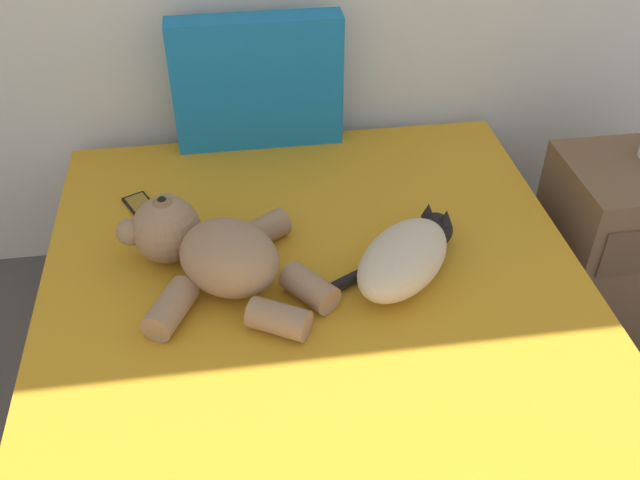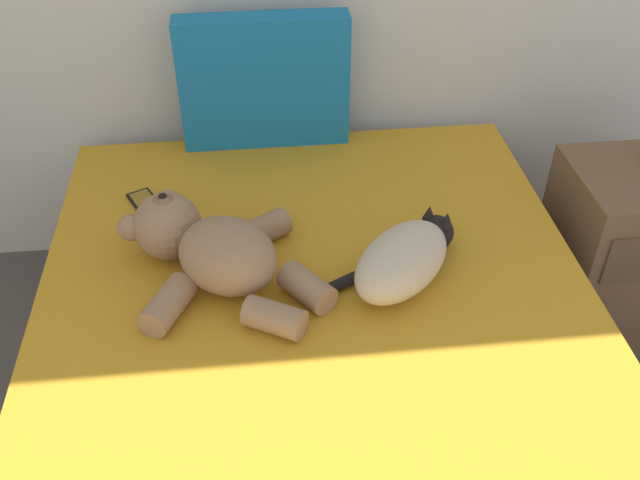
{
  "view_description": "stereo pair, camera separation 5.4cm",
  "coord_description": "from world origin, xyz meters",
  "px_view_note": "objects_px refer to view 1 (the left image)",
  "views": [
    {
      "loc": [
        1.75,
        2.2,
        1.79
      ],
      "look_at": [
        1.98,
        3.72,
        0.56
      ],
      "focal_mm": 39.92,
      "sensor_mm": 36.0,
      "label": 1
    },
    {
      "loc": [
        1.81,
        2.19,
        1.79
      ],
      "look_at": [
        1.98,
        3.72,
        0.56
      ],
      "focal_mm": 39.92,
      "sensor_mm": 36.0,
      "label": 2
    }
  ],
  "objects_px": {
    "bed": "(327,403)",
    "cat": "(406,256)",
    "nightstand": "(624,243)",
    "teddy_bear": "(211,252)",
    "cell_phone": "(142,207)",
    "patterned_cushion": "(258,83)"
  },
  "relations": [
    {
      "from": "cat",
      "to": "nightstand",
      "type": "height_order",
      "value": "cat"
    },
    {
      "from": "cat",
      "to": "nightstand",
      "type": "xyz_separation_m",
      "value": [
        0.84,
        0.3,
        -0.29
      ]
    },
    {
      "from": "nightstand",
      "to": "cell_phone",
      "type": "bearing_deg",
      "value": 175.59
    },
    {
      "from": "bed",
      "to": "patterned_cushion",
      "type": "distance_m",
      "value": 1.07
    },
    {
      "from": "patterned_cushion",
      "to": "cat",
      "type": "distance_m",
      "value": 0.84
    },
    {
      "from": "bed",
      "to": "cell_phone",
      "type": "distance_m",
      "value": 0.82
    },
    {
      "from": "patterned_cushion",
      "to": "teddy_bear",
      "type": "relative_size",
      "value": 0.98
    },
    {
      "from": "bed",
      "to": "patterned_cushion",
      "type": "relative_size",
      "value": 3.65
    },
    {
      "from": "cell_phone",
      "to": "cat",
      "type": "bearing_deg",
      "value": -30.46
    },
    {
      "from": "patterned_cushion",
      "to": "teddy_bear",
      "type": "height_order",
      "value": "patterned_cushion"
    },
    {
      "from": "patterned_cushion",
      "to": "cell_phone",
      "type": "bearing_deg",
      "value": -138.61
    },
    {
      "from": "cat",
      "to": "cell_phone",
      "type": "bearing_deg",
      "value": 149.54
    },
    {
      "from": "bed",
      "to": "cat",
      "type": "relative_size",
      "value": 4.92
    },
    {
      "from": "bed",
      "to": "cell_phone",
      "type": "bearing_deg",
      "value": 128.28
    },
    {
      "from": "bed",
      "to": "cat",
      "type": "bearing_deg",
      "value": 38.03
    },
    {
      "from": "bed",
      "to": "cell_phone",
      "type": "height_order",
      "value": "cell_phone"
    },
    {
      "from": "bed",
      "to": "patterned_cushion",
      "type": "xyz_separation_m",
      "value": [
        -0.09,
        0.95,
        0.48
      ]
    },
    {
      "from": "cell_phone",
      "to": "bed",
      "type": "bearing_deg",
      "value": -51.72
    },
    {
      "from": "bed",
      "to": "teddy_bear",
      "type": "relative_size",
      "value": 3.57
    },
    {
      "from": "bed",
      "to": "nightstand",
      "type": "height_order",
      "value": "nightstand"
    },
    {
      "from": "teddy_bear",
      "to": "nightstand",
      "type": "height_order",
      "value": "teddy_bear"
    },
    {
      "from": "nightstand",
      "to": "teddy_bear",
      "type": "bearing_deg",
      "value": -170.54
    }
  ]
}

